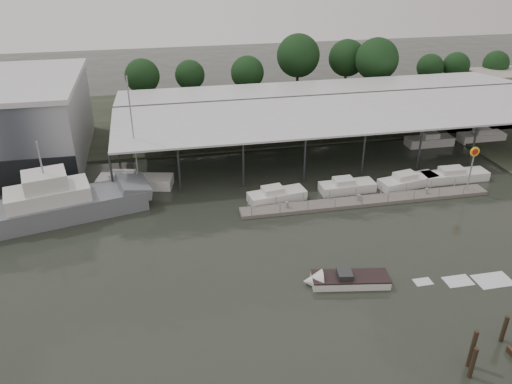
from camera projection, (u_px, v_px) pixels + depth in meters
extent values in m
plane|color=#242922|center=(249.00, 273.00, 43.09)|extent=(200.00, 200.00, 0.00)
cube|color=#394030|center=(200.00, 117.00, 79.62)|extent=(140.00, 30.00, 0.30)
cube|color=#2E3033|center=(333.00, 95.00, 67.38)|extent=(58.00, 0.40, 0.30)
cylinder|color=#2E3033|center=(112.00, 176.00, 54.07)|extent=(0.24, 0.24, 5.50)
cylinder|color=#2E3033|center=(120.00, 111.00, 74.10)|extent=(0.24, 0.24, 5.50)
cylinder|color=#2E3033|center=(472.00, 89.00, 84.36)|extent=(0.24, 0.24, 5.50)
cube|color=#66625A|center=(367.00, 201.00, 54.36)|extent=(28.00, 2.00, 0.40)
cylinder|color=gray|center=(252.00, 212.00, 51.00)|extent=(0.10, 0.10, 1.20)
cylinder|color=gray|center=(471.00, 182.00, 57.17)|extent=(0.10, 0.10, 1.20)
cube|color=gray|center=(359.00, 198.00, 53.95)|extent=(0.30, 0.30, 0.70)
cylinder|color=gray|center=(470.00, 173.00, 55.43)|extent=(0.16, 0.16, 5.00)
cylinder|color=yellow|center=(475.00, 152.00, 54.28)|extent=(1.10, 0.12, 1.10)
cylinder|color=red|center=(475.00, 152.00, 54.22)|extent=(0.70, 0.05, 0.70)
cube|color=gray|center=(498.00, 83.00, 91.09)|extent=(10.00, 8.00, 4.00)
cube|color=slate|center=(62.00, 209.00, 51.31)|extent=(17.59, 8.52, 2.40)
cube|color=slate|center=(133.00, 187.00, 53.65)|extent=(4.20, 5.13, 1.81)
cube|color=silver|center=(48.00, 196.00, 50.11)|extent=(8.66, 5.64, 1.80)
cube|color=silver|center=(45.00, 180.00, 49.32)|extent=(4.74, 4.19, 1.61)
cylinder|color=gray|center=(40.00, 158.00, 48.22)|extent=(0.18, 0.18, 3.50)
cube|color=silver|center=(135.00, 183.00, 57.72)|extent=(8.91, 4.40, 1.40)
cube|color=silver|center=(123.00, 175.00, 57.33)|extent=(3.06, 2.35, 0.80)
cylinder|color=gray|center=(133.00, 130.00, 54.76)|extent=(0.16, 0.16, 11.96)
cylinder|color=gray|center=(124.00, 171.00, 57.09)|extent=(3.44, 0.88, 0.12)
cube|color=silver|center=(350.00, 280.00, 41.61)|extent=(6.66, 3.02, 0.90)
cone|color=silver|center=(313.00, 281.00, 41.51)|extent=(1.91, 2.23, 2.00)
cube|color=black|center=(351.00, 276.00, 41.43)|extent=(6.67, 3.08, 0.12)
cube|color=#2E3033|center=(345.00, 274.00, 41.30)|extent=(1.41, 1.58, 0.50)
cube|color=silver|center=(423.00, 282.00, 41.97)|extent=(2.30, 1.50, 0.04)
cube|color=silver|center=(458.00, 281.00, 42.06)|extent=(3.10, 2.00, 0.04)
cube|color=silver|center=(493.00, 280.00, 42.16)|extent=(3.90, 2.50, 0.04)
cube|color=silver|center=(277.00, 196.00, 54.72)|extent=(6.62, 3.14, 1.10)
cube|color=silver|center=(273.00, 190.00, 54.26)|extent=(2.44, 1.93, 0.70)
cube|color=silver|center=(347.00, 187.00, 56.66)|extent=(6.35, 2.40, 1.10)
cube|color=silver|center=(343.00, 181.00, 56.21)|extent=(2.25, 1.68, 0.70)
cube|color=silver|center=(408.00, 182.00, 57.91)|extent=(7.53, 3.54, 1.10)
cube|color=silver|center=(405.00, 176.00, 57.46)|extent=(2.79, 2.06, 0.70)
cube|color=silver|center=(454.00, 176.00, 59.22)|extent=(7.99, 2.22, 1.10)
cube|color=silver|center=(452.00, 170.00, 58.76)|extent=(2.80, 1.61, 0.70)
cylinder|color=#302618|center=(472.00, 366.00, 32.55)|extent=(0.32, 0.32, 3.11)
cylinder|color=#302618|center=(471.00, 352.00, 33.26)|extent=(0.32, 0.32, 3.67)
cylinder|color=#302618|center=(503.00, 332.00, 35.54)|extent=(0.32, 0.32, 2.84)
cylinder|color=#301D15|center=(145.00, 98.00, 82.59)|extent=(0.50, 0.50, 4.02)
sphere|color=#1B3D19|center=(142.00, 76.00, 80.93)|extent=(5.62, 5.62, 5.62)
cylinder|color=#301D15|center=(191.00, 94.00, 85.55)|extent=(0.50, 0.50, 3.58)
sphere|color=#1B3D19|center=(190.00, 75.00, 84.08)|extent=(5.01, 5.01, 5.01)
cylinder|color=#301D15|center=(248.00, 93.00, 84.88)|extent=(0.50, 0.50, 3.97)
sphere|color=#1B3D19|center=(247.00, 73.00, 83.25)|extent=(5.56, 5.56, 5.56)
cylinder|color=#301D15|center=(297.00, 83.00, 88.42)|extent=(0.50, 0.50, 5.32)
sphere|color=#1B3D19|center=(298.00, 56.00, 86.22)|extent=(7.44, 7.44, 7.44)
cylinder|color=#301D15|center=(345.00, 81.00, 90.63)|extent=(0.50, 0.50, 4.67)
sphere|color=#1B3D19|center=(347.00, 58.00, 88.70)|extent=(6.54, 6.54, 6.54)
cylinder|color=#301D15|center=(374.00, 86.00, 86.60)|extent=(0.50, 0.50, 5.18)
sphere|color=#1B3D19|center=(377.00, 59.00, 84.46)|extent=(7.25, 7.25, 7.25)
cylinder|color=#301D15|center=(427.00, 84.00, 91.38)|extent=(0.50, 0.50, 3.41)
sphere|color=#1B3D19|center=(430.00, 67.00, 89.97)|extent=(4.77, 4.77, 4.77)
cylinder|color=#301D15|center=(453.00, 83.00, 92.05)|extent=(0.50, 0.50, 3.47)
sphere|color=#1B3D19|center=(456.00, 66.00, 90.62)|extent=(4.85, 4.85, 4.85)
cylinder|color=#301D15|center=(492.00, 80.00, 94.29)|extent=(0.50, 0.50, 3.35)
sphere|color=#1B3D19|center=(496.00, 63.00, 92.90)|extent=(4.70, 4.70, 4.70)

